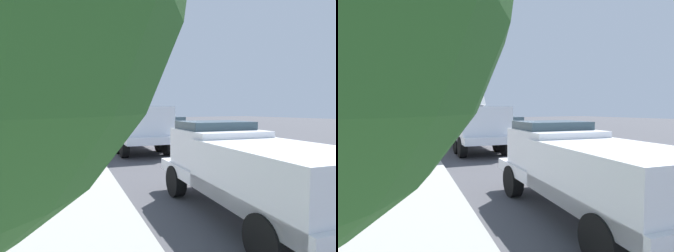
% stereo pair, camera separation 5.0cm
% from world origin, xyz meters
% --- Properties ---
extents(ground, '(120.00, 120.00, 0.00)m').
position_xyz_m(ground, '(0.00, 0.00, 0.00)').
color(ground, '#47474C').
extents(sidewalk_far_side, '(60.01, 10.63, 0.12)m').
position_xyz_m(sidewalk_far_side, '(0.84, 7.12, 0.06)').
color(sidewalk_far_side, '#9E9E99').
rests_on(sidewalk_far_side, ground).
extents(lane_centre_stripe, '(49.67, 6.03, 0.01)m').
position_xyz_m(lane_centre_stripe, '(0.00, 0.00, 0.00)').
color(lane_centre_stripe, yellow).
rests_on(lane_centre_stripe, ground).
extents(utility_bucket_truck, '(8.44, 3.45, 7.89)m').
position_xyz_m(utility_bucket_truck, '(-0.20, 3.15, 1.63)').
color(utility_bucket_truck, white).
rests_on(utility_bucket_truck, ground).
extents(service_pickup_truck, '(5.81, 2.74, 2.06)m').
position_xyz_m(service_pickup_truck, '(-11.48, 4.46, 1.12)').
color(service_pickup_truck, white).
rests_on(service_pickup_truck, ground).
extents(passing_minivan, '(4.99, 2.45, 1.69)m').
position_xyz_m(passing_minivan, '(7.37, -3.34, 0.97)').
color(passing_minivan, silver).
rests_on(passing_minivan, ground).
extents(traffic_cone_mid_front, '(0.40, 0.40, 0.81)m').
position_xyz_m(traffic_cone_mid_front, '(3.33, 0.92, 0.40)').
color(traffic_cone_mid_front, black).
rests_on(traffic_cone_mid_front, ground).
extents(traffic_signal_mast, '(6.25, 0.98, 8.63)m').
position_xyz_m(traffic_signal_mast, '(1.41, 6.04, 5.92)').
color(traffic_signal_mast, gray).
rests_on(traffic_signal_mast, ground).
extents(street_tree_right, '(4.42, 4.42, 6.47)m').
position_xyz_m(street_tree_right, '(8.75, 8.12, 4.25)').
color(street_tree_right, brown).
rests_on(street_tree_right, ground).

